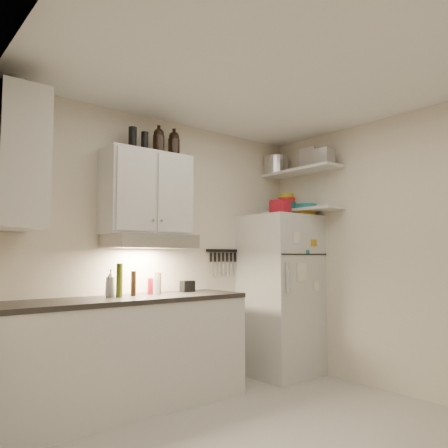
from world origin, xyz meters
TOP-DOWN VIEW (x-y plane):
  - floor at (0.00, 0.00)m, footprint 3.20×3.00m
  - ceiling at (0.00, 0.00)m, footprint 3.20×3.00m
  - back_wall at (0.00, 1.51)m, footprint 3.20×0.02m
  - left_wall at (-1.61, 0.00)m, footprint 0.02×3.00m
  - right_wall at (1.61, 0.00)m, footprint 0.02×3.00m
  - base_cabinet at (-0.55, 1.20)m, footprint 2.10×0.60m
  - countertop at (-0.55, 1.20)m, footprint 2.10×0.62m
  - upper_cabinet at (-0.30, 1.33)m, footprint 0.80×0.33m
  - side_cabinet at (-1.44, 1.20)m, footprint 0.33×0.55m
  - range_hood at (-0.30, 1.27)m, footprint 0.76×0.46m
  - fridge at (1.25, 1.16)m, footprint 0.70×0.68m
  - shelf_hi at (1.45, 1.02)m, footprint 0.30×0.95m
  - shelf_lo at (1.45, 1.02)m, footprint 0.30×0.95m
  - knife_strip at (0.70, 1.49)m, footprint 0.42×0.02m
  - dutch_oven at (1.08, 0.99)m, footprint 0.25×0.25m
  - book_stack at (1.44, 1.00)m, footprint 0.24×0.27m
  - spice_jar at (1.24, 1.18)m, footprint 0.07×0.07m
  - stock_pot at (1.42, 1.38)m, footprint 0.34×0.34m
  - tin_a at (1.49, 0.89)m, footprint 0.23×0.21m
  - tin_b at (1.42, 0.68)m, footprint 0.18×0.18m
  - bowl_teal at (1.50, 1.32)m, footprint 0.26×0.26m
  - bowl_orange at (1.56, 1.34)m, footprint 0.21×0.21m
  - bowl_yellow at (1.56, 1.34)m, footprint 0.16×0.16m
  - plates at (1.46, 0.96)m, footprint 0.29×0.29m
  - growler_a at (-0.19, 1.33)m, footprint 0.13×0.13m
  - growler_b at (0.00, 1.36)m, footprint 0.14×0.14m
  - thermos_a at (-0.33, 1.33)m, footprint 0.07×0.07m
  - thermos_b at (-0.45, 1.34)m, footprint 0.09×0.09m
  - side_jar at (-1.42, 1.30)m, footprint 0.14×0.14m
  - soap_bottle at (-0.65, 1.30)m, footprint 0.13×0.13m
  - pepper_mill at (-0.16, 1.35)m, footprint 0.06×0.06m
  - oil_bottle at (-0.61, 1.22)m, footprint 0.07×0.07m
  - vinegar_bottle at (-0.46, 1.26)m, footprint 0.05×0.05m
  - clear_bottle at (-0.25, 1.23)m, footprint 0.06×0.06m
  - red_jar at (-0.24, 1.32)m, footprint 0.07×0.07m
  - caddy at (0.15, 1.34)m, footprint 0.13×0.09m

SIDE VIEW (x-z plane):
  - floor at x=0.00m, z-range -0.02..0.00m
  - base_cabinet at x=-0.55m, z-range 0.00..0.88m
  - fridge at x=1.25m, z-range 0.00..1.70m
  - countertop at x=-0.55m, z-range 0.88..0.92m
  - caddy at x=0.15m, z-range 0.92..1.03m
  - red_jar at x=-0.24m, z-range 0.92..1.06m
  - clear_bottle at x=-0.25m, z-range 0.92..1.09m
  - pepper_mill at x=-0.16m, z-range 0.92..1.11m
  - vinegar_bottle at x=-0.46m, z-range 0.92..1.13m
  - soap_bottle at x=-0.65m, z-range 0.92..1.18m
  - oil_bottle at x=-0.61m, z-range 0.92..1.20m
  - back_wall at x=0.00m, z-range 0.00..2.60m
  - left_wall at x=-1.61m, z-range 0.00..2.60m
  - right_wall at x=1.61m, z-range 0.00..2.60m
  - knife_strip at x=0.70m, z-range 1.31..1.33m
  - range_hood at x=-0.30m, z-range 1.33..1.45m
  - book_stack at x=1.44m, z-range 1.70..1.78m
  - spice_jar at x=1.24m, z-range 1.70..1.80m
  - shelf_lo at x=1.45m, z-range 1.75..1.77m
  - dutch_oven at x=1.08m, z-range 1.70..1.84m
  - plates at x=1.46m, z-range 1.77..1.83m
  - upper_cabinet at x=-0.30m, z-range 1.45..2.20m
  - bowl_teal at x=1.50m, z-range 1.77..1.88m
  - bowl_orange at x=1.56m, z-range 1.88..1.94m
  - side_cabinet at x=-1.44m, z-range 1.45..2.45m
  - bowl_yellow at x=1.56m, z-range 1.94..1.99m
  - shelf_hi at x=1.45m, z-range 2.19..2.22m
  - thermos_a at x=-0.33m, z-range 2.20..2.39m
  - tin_b at x=1.42m, z-range 2.21..2.38m
  - thermos_b at x=-0.45m, z-range 2.20..2.41m
  - stock_pot at x=1.42m, z-range 2.21..2.42m
  - tin_a at x=1.49m, z-range 2.21..2.43m
  - growler_a at x=-0.19m, z-range 2.20..2.45m
  - growler_b at x=0.00m, z-range 2.20..2.47m
  - side_jar at x=-1.42m, z-range 2.45..2.61m
  - ceiling at x=0.00m, z-range 2.60..2.62m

